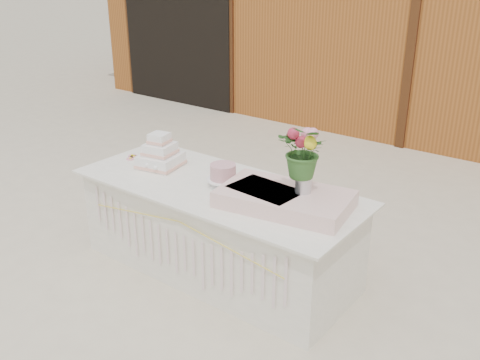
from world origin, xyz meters
name	(u,v)px	position (x,y,z in m)	size (l,w,h in m)	color
ground	(219,269)	(0.00, 0.00, 0.00)	(80.00, 80.00, 0.00)	beige
barn	(460,12)	(-0.01, 5.99, 1.68)	(12.60, 4.60, 3.30)	#95521F
cake_table	(218,229)	(0.00, 0.00, 0.39)	(2.40, 1.00, 0.77)	white
wedding_cake	(160,155)	(-0.66, 0.03, 0.87)	(0.39, 0.39, 0.30)	white
pink_cake_stand	(223,174)	(0.05, 0.02, 0.87)	(0.26, 0.26, 0.19)	white
satin_runner	(285,199)	(0.63, 0.00, 0.83)	(0.94, 0.54, 0.12)	beige
flower_vase	(303,182)	(0.74, 0.07, 0.97)	(0.12, 0.12, 0.16)	silver
bouquet	(305,144)	(0.74, 0.07, 1.25)	(0.36, 0.31, 0.40)	#306026
loose_flowers	(142,154)	(-1.02, 0.14, 0.78)	(0.15, 0.36, 0.02)	pink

